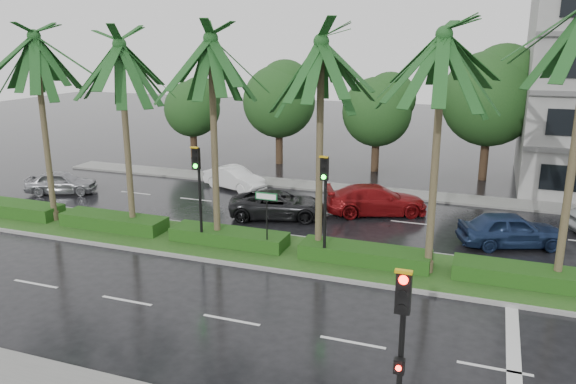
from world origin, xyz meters
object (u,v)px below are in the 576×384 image
(car_silver, at_px, (61,182))
(signal_median_left, at_px, (198,182))
(car_white, at_px, (234,178))
(car_darkgrey, at_px, (278,205))
(signal_near, at_px, (400,356))
(car_blue, at_px, (511,230))
(car_red, at_px, (376,200))
(street_sign, at_px, (267,208))

(car_silver, bearing_deg, signal_median_left, -136.34)
(car_white, height_order, car_darkgrey, car_darkgrey)
(signal_near, relative_size, car_darkgrey, 0.89)
(car_blue, bearing_deg, car_white, 52.15)
(car_darkgrey, bearing_deg, car_blue, -107.96)
(signal_median_left, bearing_deg, car_red, 51.35)
(car_white, bearing_deg, car_silver, 135.57)
(car_red, bearing_deg, street_sign, 134.41)
(car_red, relative_size, car_blue, 1.17)
(car_darkgrey, bearing_deg, car_silver, 73.90)
(car_red, bearing_deg, signal_near, 169.75)
(signal_median_left, height_order, street_sign, signal_median_left)
(car_red, bearing_deg, car_white, 54.12)
(car_darkgrey, distance_m, car_blue, 10.96)
(car_silver, bearing_deg, street_sign, -131.42)
(signal_median_left, height_order, car_white, signal_median_left)
(signal_median_left, relative_size, car_blue, 0.98)
(car_darkgrey, xyz_separation_m, car_blue, (10.96, -0.30, 0.08))
(signal_median_left, distance_m, car_red, 9.93)
(car_silver, relative_size, car_darkgrey, 0.81)
(signal_near, bearing_deg, car_blue, 80.31)
(street_sign, height_order, car_white, street_sign)
(car_red, distance_m, car_blue, 6.96)
(car_silver, relative_size, car_red, 0.76)
(car_white, bearing_deg, signal_median_left, -143.28)
(signal_median_left, xyz_separation_m, street_sign, (3.00, 0.18, -0.87))
(street_sign, bearing_deg, car_red, 67.58)
(signal_near, height_order, street_sign, signal_near)
(car_blue, bearing_deg, car_red, 46.88)
(signal_median_left, xyz_separation_m, car_blue, (12.50, 4.95, -2.24))
(signal_near, xyz_separation_m, signal_median_left, (-10.00, 9.69, 0.49))
(signal_median_left, xyz_separation_m, car_white, (-2.96, 9.59, -2.33))
(car_silver, relative_size, car_white, 0.98)
(car_white, height_order, car_red, car_red)
(signal_median_left, bearing_deg, street_sign, 3.47)
(signal_median_left, xyz_separation_m, car_red, (6.04, 7.56, -2.24))
(street_sign, distance_m, car_white, 11.23)
(car_white, xyz_separation_m, car_darkgrey, (4.50, -4.34, 0.01))
(street_sign, bearing_deg, car_silver, 161.58)
(signal_median_left, distance_m, car_white, 10.30)
(signal_near, bearing_deg, car_silver, 145.95)
(car_silver, height_order, car_blue, car_blue)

